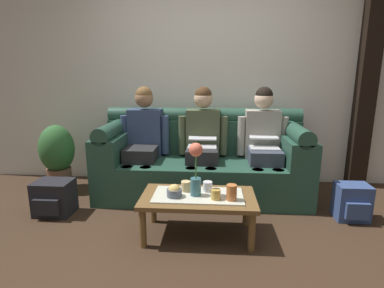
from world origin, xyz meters
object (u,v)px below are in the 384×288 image
at_px(person_right, 263,139).
at_px(cup_far_center, 216,194).
at_px(person_left, 144,137).
at_px(potted_plant, 57,154).
at_px(cup_near_right, 186,186).
at_px(backpack_right, 352,202).
at_px(coffee_table, 198,201).
at_px(flower_vase, 196,167).
at_px(snack_bowl, 174,191).
at_px(cup_near_left, 232,192).
at_px(couch, 202,162).
at_px(backpack_left, 54,198).
at_px(cup_far_left, 208,186).
at_px(person_middle, 203,138).

distance_m(person_right, cup_far_center, 1.20).
height_order(person_left, potted_plant, person_left).
bearing_deg(cup_near_right, backpack_right, 11.93).
relative_size(coffee_table, potted_plant, 1.22).
relative_size(coffee_table, cup_far_center, 11.54).
bearing_deg(coffee_table, flower_vase, -142.95).
distance_m(snack_bowl, cup_near_left, 0.47).
relative_size(couch, snack_bowl, 18.38).
height_order(person_left, cup_far_center, person_left).
height_order(cup_near_left, backpack_left, cup_near_left).
xyz_separation_m(person_left, potted_plant, (-1.05, 0.01, -0.23)).
xyz_separation_m(cup_near_right, backpack_right, (1.55, 0.33, -0.24)).
relative_size(backpack_right, potted_plant, 0.44).
bearing_deg(potted_plant, cup_near_right, -29.29).
xyz_separation_m(snack_bowl, potted_plant, (-1.53, 1.03, 0.02)).
bearing_deg(cup_far_left, couch, 94.97).
bearing_deg(potted_plant, person_left, -0.62).
xyz_separation_m(cup_near_left, backpack_right, (1.17, 0.49, -0.26)).
height_order(cup_near_right, backpack_right, cup_near_right).
bearing_deg(person_left, backpack_right, -14.95).
height_order(cup_near_right, potted_plant, potted_plant).
distance_m(person_left, flower_vase, 1.18).
distance_m(flower_vase, potted_plant, 1.97).
bearing_deg(coffee_table, couch, 90.00).
relative_size(person_middle, potted_plant, 1.57).
bearing_deg(cup_far_left, cup_far_center, -67.85).
relative_size(person_left, cup_near_right, 13.99).
xyz_separation_m(person_right, coffee_table, (-0.67, -0.96, -0.34)).
bearing_deg(cup_near_left, flower_vase, 165.25).
height_order(coffee_table, flower_vase, flower_vase).
relative_size(couch, cup_near_left, 18.09).
bearing_deg(backpack_left, person_left, 40.55).
bearing_deg(couch, coffee_table, -90.00).
xyz_separation_m(cup_far_center, potted_plant, (-1.86, 1.06, 0.02)).
distance_m(flower_vase, cup_far_left, 0.25).
xyz_separation_m(person_middle, coffee_table, (0.00, -0.96, -0.34)).
bearing_deg(cup_near_left, cup_far_center, 177.48).
bearing_deg(potted_plant, snack_bowl, -34.00).
relative_size(cup_near_right, cup_far_left, 1.02).
relative_size(cup_near_right, backpack_left, 0.25).
height_order(snack_bowl, backpack_right, snack_bowl).
height_order(cup_far_center, backpack_left, cup_far_center).
relative_size(snack_bowl, backpack_left, 0.35).
bearing_deg(backpack_left, backpack_right, 1.76).
height_order(backpack_right, backpack_left, backpack_right).
xyz_separation_m(person_middle, cup_far_center, (0.15, -1.05, -0.25)).
distance_m(person_left, potted_plant, 1.07).
xyz_separation_m(person_left, snack_bowl, (0.48, -1.02, -0.24)).
bearing_deg(backpack_left, couch, 24.54).
relative_size(cup_near_right, cup_far_center, 1.06).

